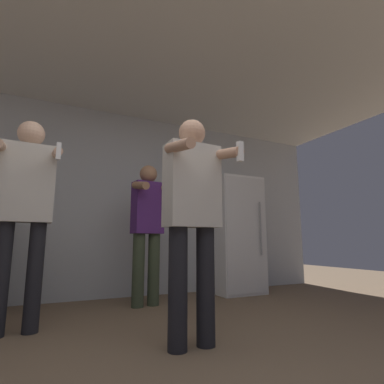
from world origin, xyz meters
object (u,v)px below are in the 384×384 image
person_woman_foreground (193,210)px  person_man_side (25,202)px  refrigerator (234,234)px  person_spectator_back (148,224)px

person_woman_foreground → person_man_side: bearing=142.5°
refrigerator → person_spectator_back: (-1.44, -0.34, 0.10)m
refrigerator → person_spectator_back: size_ratio=1.01×
person_woman_foreground → person_spectator_back: 1.48m
person_woman_foreground → person_spectator_back: bearing=85.7°
refrigerator → person_man_side: size_ratio=0.94×
refrigerator → person_spectator_back: bearing=-166.7°
person_man_side → person_spectator_back: (1.26, 0.59, -0.12)m
person_man_side → person_spectator_back: size_ratio=1.07×
refrigerator → person_woman_foreground: 2.39m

